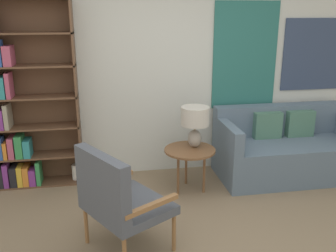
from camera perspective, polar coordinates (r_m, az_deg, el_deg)
name	(u,v)px	position (r m, az deg, el deg)	size (l,w,h in m)	color
wall_back	(163,69)	(4.75, -0.71, 8.70)	(6.40, 0.08, 2.70)	silver
bookshelf	(21,109)	(4.69, -21.49, 2.49)	(1.03, 0.30, 2.19)	brown
armchair	(116,196)	(3.25, -7.91, -10.52)	(0.88, 0.91, 0.96)	olive
couch	(286,150)	(5.06, 17.56, -3.49)	(1.76, 0.86, 0.87)	slate
side_table	(190,153)	(4.36, 3.34, -4.11)	(0.59, 0.59, 0.52)	brown
table_lamp	(195,120)	(4.32, 4.14, 0.87)	(0.33, 0.33, 0.48)	#A59E93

